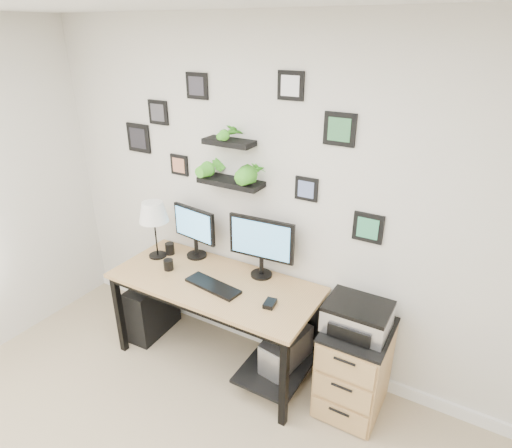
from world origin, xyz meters
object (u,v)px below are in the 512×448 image
Objects in this scene: desk at (221,294)px; monitor_left at (195,229)px; file_cabinet at (354,368)px; table_lamp at (153,213)px; mug at (168,265)px; pc_tower_grey at (286,359)px; monitor_right at (261,243)px; printer at (357,316)px; pc_tower_black at (153,308)px.

desk is 0.58m from monitor_left.
monitor_left is 0.65× the size of file_cabinet.
monitor_left is at bearing 28.87° from table_lamp.
pc_tower_grey is (1.00, 0.09, -0.57)m from mug.
desk is 1.10m from file_cabinet.
pc_tower_grey is (0.32, -0.19, -0.82)m from monitor_right.
mug reaches higher than file_cabinet.
desk is 1.05m from printer.
table_lamp is at bearing -179.74° from printer.
printer is (1.71, 0.01, -0.37)m from table_lamp.
pc_tower_grey is at bearing -174.51° from printer.
desk is 3.88× the size of printer.
file_cabinet is at bearing 3.13° from desk.
desk is 0.51m from monitor_right.
table_lamp reaches higher than desk.
monitor_right is 1.06× the size of pc_tower_black.
monitor_left is at bearing 168.36° from pc_tower_grey.
monitor_right is at bearing 169.93° from file_cabinet.
monitor_right is 1.07× the size of table_lamp.
monitor_left is 1.06× the size of printer.
desk is at bearing -138.98° from monitor_right.
pc_tower_black is (-0.73, -0.02, -0.38)m from desk.
pc_tower_grey is 0.52m from file_cabinet.
mug is at bearing -174.90° from printer.
printer reaches higher than pc_tower_grey.
pc_tower_black is at bearing -178.74° from pc_tower_grey.
printer is (0.48, 0.05, 0.55)m from pc_tower_grey.
printer is at bearing -10.39° from monitor_right.
printer is at bearing -0.15° from pc_tower_black.
printer is (-0.02, -0.00, 0.43)m from file_cabinet.
mug is at bearing -101.60° from monitor_left.
desk is 3.31× the size of table_lamp.
printer is at bearing -176.29° from file_cabinet.
monitor_right reaches higher than mug.
pc_tower_black is (-0.29, 0.06, -0.55)m from mug.
pc_tower_grey is at bearing -11.64° from monitor_left.
printer is at bearing 3.12° from desk.
monitor_left is 0.87m from pc_tower_black.
monitor_left is (-0.38, 0.20, 0.38)m from desk.
table_lamp is 1.75m from printer.
pc_tower_black is (-0.97, -0.22, -0.79)m from monitor_right.
mug is at bearing -174.91° from file_cabinet.
monitor_left is 1.24m from pc_tower_grey.
mug reaches higher than desk.
table_lamp is at bearing 43.30° from pc_tower_black.
mug is 0.62m from pc_tower_black.
desk is 3.43× the size of pc_tower_grey.
desk reaches higher than pc_tower_black.
mug is at bearing -170.28° from desk.
desk is at bearing -176.88° from printer.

